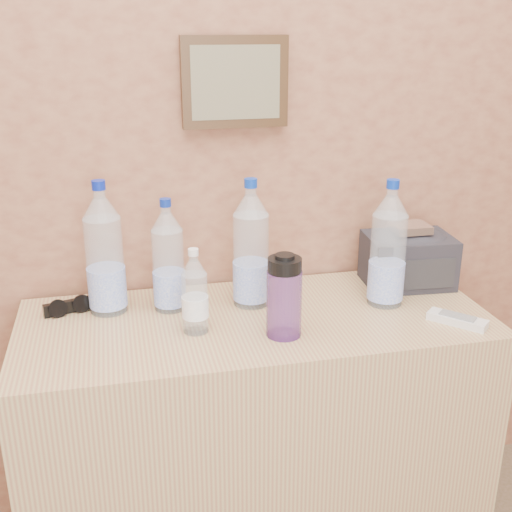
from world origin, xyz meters
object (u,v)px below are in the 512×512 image
Objects in this scene: dresser at (256,440)px; ac_remote at (457,320)px; nalgene_bottle at (284,296)px; pet_large_b at (168,261)px; pet_large_d at (388,250)px; sunglasses at (69,307)px; pet_large_a at (105,255)px; pet_large_c at (251,250)px; toiletry_bag at (408,257)px; foil_packet at (410,228)px; pet_small at (195,296)px.

ac_remote is at bearing -16.82° from dresser.
ac_remote is at bearing -4.94° from nalgene_bottle.
pet_large_b is 0.61m from pet_large_d.
pet_large_d is 0.90m from sunglasses.
pet_large_a is 0.40m from pet_large_c.
toiletry_bag is at bearing 4.45° from pet_large_c.
pet_large_d reaches higher than sunglasses.
sunglasses is (-0.11, 0.01, -0.15)m from pet_large_a.
pet_large_d reaches higher than foil_packet.
pet_large_a reaches higher than nalgene_bottle.
pet_large_a is 2.67× the size of sunglasses.
sunglasses is at bearing 149.77° from pet_small.
dresser is 3.53× the size of pet_large_d.
pet_large_c is 0.49m from foil_packet.
pet_large_b is 2.05× the size of ac_remote.
dresser is 11.84× the size of foil_packet.
toiletry_bag is (0.90, -0.00, -0.08)m from pet_large_a.
toiletry_bag is 2.37× the size of foil_packet.
dresser is 0.68m from pet_large_d.
pet_large_c is 0.53m from sunglasses.
pet_large_a is at bearing 160.88° from dresser.
pet_large_c is at bearing 167.63° from pet_large_d.
pet_large_a is 3.44× the size of foil_packet.
pet_large_c is (0.01, 0.09, 0.56)m from dresser.
pet_large_c is at bearing -158.85° from ac_remote.
dresser is 0.53m from pet_small.
nalgene_bottle is at bearing -42.78° from sunglasses.
pet_large_b is at bearing -7.52° from pet_large_a.
nalgene_bottle is at bearing -79.36° from pet_large_c.
pet_large_b is 2.95× the size of foil_packet.
dresser is 9.20× the size of sunglasses.
pet_large_a is (-0.39, 0.14, 0.56)m from dresser.
dresser is 4.02× the size of pet_large_b.
pet_large_c is at bearing -22.92° from sunglasses.
pet_large_d is at bearing -9.02° from pet_large_a.
dresser is 0.70m from pet_large_a.
toiletry_bag is at bearing 14.77° from dresser.
pet_small reaches higher than toiletry_bag.
sunglasses is at bearing -176.41° from toiletry_bag.
pet_large_d is (0.37, -0.08, -0.00)m from pet_large_c.
pet_large_d is at bearing 1.90° from dresser.
pet_large_d is at bearing 21.03° from nalgene_bottle.
ac_remote is (0.14, -0.17, -0.15)m from pet_large_d.
nalgene_bottle is 2.04× the size of foil_packet.
foil_packet is (-0.02, 0.28, 0.17)m from ac_remote.
dresser is 0.78m from foil_packet.
pet_large_c is 2.63× the size of sunglasses.
pet_large_a reaches higher than pet_small.
ac_remote is 0.33m from foil_packet.
pet_large_a is 0.97m from ac_remote.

